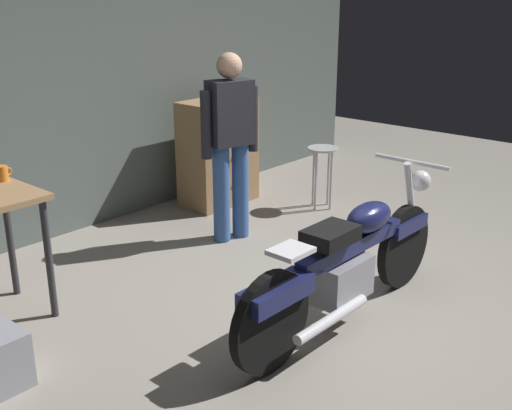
{
  "coord_description": "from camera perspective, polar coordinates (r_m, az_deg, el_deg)",
  "views": [
    {
      "loc": [
        -3.35,
        -2.23,
        2.18
      ],
      "look_at": [
        -0.02,
        0.7,
        0.65
      ],
      "focal_mm": 44.35,
      "sensor_mm": 36.0,
      "label": 1
    }
  ],
  "objects": [
    {
      "name": "shop_stool",
      "position": [
        6.52,
        6.03,
        3.97
      ],
      "size": [
        0.32,
        0.32,
        0.64
      ],
      "color": "#B2B2B7",
      "rests_on": "ground_plane"
    },
    {
      "name": "person_standing",
      "position": [
        5.55,
        -2.34,
        5.93
      ],
      "size": [
        0.55,
        0.31,
        1.67
      ],
      "rotation": [
        0.0,
        0.0,
        2.89
      ],
      "color": "#375B9D",
      "rests_on": "ground_plane"
    },
    {
      "name": "mug_orange_travel",
      "position": [
        4.75,
        -21.9,
        2.66
      ],
      "size": [
        0.12,
        0.08,
        0.11
      ],
      "color": "orange",
      "rests_on": "workbench"
    },
    {
      "name": "back_wall",
      "position": [
        6.08,
        -15.32,
        12.42
      ],
      "size": [
        8.0,
        0.12,
        3.1
      ],
      "primitive_type": "cube",
      "color": "#56605B",
      "rests_on": "ground_plane"
    },
    {
      "name": "ground_plane",
      "position": [
        4.58,
        6.83,
        -9.56
      ],
      "size": [
        12.0,
        12.0,
        0.0
      ],
      "primitive_type": "plane",
      "color": "gray"
    },
    {
      "name": "motorcycle",
      "position": [
        4.28,
        8.33,
        -5.04
      ],
      "size": [
        2.19,
        0.6,
        1.0
      ],
      "rotation": [
        0.0,
        0.0,
        -0.01
      ],
      "color": "black",
      "rests_on": "ground_plane"
    },
    {
      "name": "wooden_dresser",
      "position": [
        6.63,
        -3.43,
        4.76
      ],
      "size": [
        0.8,
        0.47,
        1.1
      ],
      "color": "#99724C",
      "rests_on": "ground_plane"
    }
  ]
}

